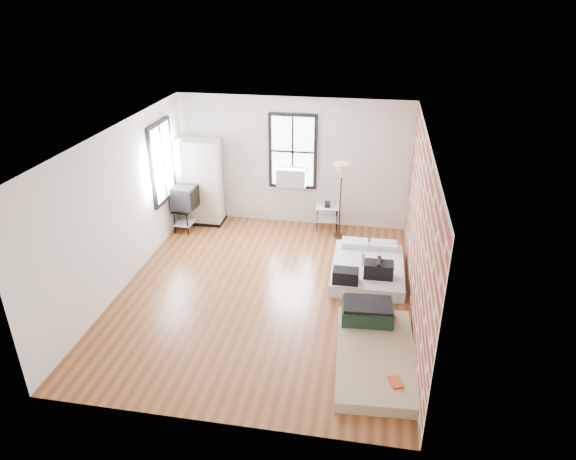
% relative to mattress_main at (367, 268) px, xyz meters
% --- Properties ---
extents(ground, '(6.00, 6.00, 0.00)m').
position_rel_mattress_main_xyz_m(ground, '(-1.75, -0.88, -0.15)').
color(ground, '#5B3317').
rests_on(ground, ground).
extents(room_shell, '(5.02, 6.02, 2.80)m').
position_rel_mattress_main_xyz_m(room_shell, '(-1.51, -0.51, 1.58)').
color(room_shell, silver).
rests_on(room_shell, ground).
extents(mattress_main, '(1.31, 1.76, 0.57)m').
position_rel_mattress_main_xyz_m(mattress_main, '(0.00, 0.00, 0.00)').
color(mattress_main, white).
rests_on(mattress_main, ground).
extents(mattress_bare, '(1.24, 2.19, 0.46)m').
position_rel_mattress_main_xyz_m(mattress_bare, '(0.17, -2.19, -0.02)').
color(mattress_bare, tan).
rests_on(mattress_bare, ground).
extents(wardrobe, '(0.96, 0.55, 1.89)m').
position_rel_mattress_main_xyz_m(wardrobe, '(-3.75, 1.77, 0.79)').
color(wardrobe, black).
rests_on(wardrobe, ground).
extents(side_table, '(0.52, 0.44, 0.64)m').
position_rel_mattress_main_xyz_m(side_table, '(-0.95, 1.84, 0.27)').
color(side_table, black).
rests_on(side_table, ground).
extents(floor_lamp, '(0.35, 0.35, 1.63)m').
position_rel_mattress_main_xyz_m(floor_lamp, '(-0.65, 1.53, 1.24)').
color(floor_lamp, black).
rests_on(floor_lamp, ground).
extents(tv_stand, '(0.54, 0.74, 1.00)m').
position_rel_mattress_main_xyz_m(tv_stand, '(-3.96, 1.35, 0.56)').
color(tv_stand, black).
rests_on(tv_stand, ground).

